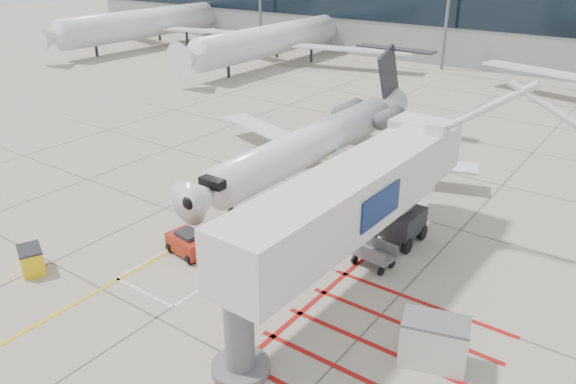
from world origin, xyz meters
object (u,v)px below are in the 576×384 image
Objects in this scene: pushback_tug at (189,242)px; spill_bin at (31,260)px; regional_jet at (295,131)px; jet_bridge at (339,217)px.

spill_bin is (-5.18, -5.91, -0.02)m from pushback_tug.
regional_jet reaches higher than pushback_tug.
spill_bin is (-13.35, -7.47, -3.32)m from jet_bridge.
pushback_tug is at bearing -84.45° from regional_jet.
pushback_tug is at bearing -167.93° from jet_bridge.
jet_bridge reaches higher than pushback_tug.
pushback_tug is (1.06, -11.25, -3.01)m from regional_jet.
jet_bridge is 8.49× the size of pushback_tug.
regional_jet is 13.38m from jet_bridge.
spill_bin is at bearing -103.33° from regional_jet.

